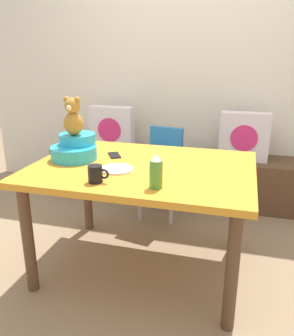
# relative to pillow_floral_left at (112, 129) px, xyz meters

# --- Properties ---
(ground_plane) EXTENTS (8.00, 8.00, 0.00)m
(ground_plane) POSITION_rel_pillow_floral_left_xyz_m (0.69, -1.23, -0.68)
(ground_plane) COLOR #8C7256
(back_wall) EXTENTS (4.40, 0.10, 2.60)m
(back_wall) POSITION_rel_pillow_floral_left_xyz_m (0.69, 0.29, 0.62)
(back_wall) COLOR silver
(back_wall) RESTS_ON ground_plane
(window_bench) EXTENTS (2.60, 0.44, 0.46)m
(window_bench) POSITION_rel_pillow_floral_left_xyz_m (0.69, 0.02, -0.45)
(window_bench) COLOR brown
(window_bench) RESTS_ON ground_plane
(pillow_floral_left) EXTENTS (0.44, 0.15, 0.44)m
(pillow_floral_left) POSITION_rel_pillow_floral_left_xyz_m (0.00, 0.00, 0.00)
(pillow_floral_left) COLOR silver
(pillow_floral_left) RESTS_ON window_bench
(pillow_floral_right) EXTENTS (0.44, 0.15, 0.44)m
(pillow_floral_right) POSITION_rel_pillow_floral_left_xyz_m (1.29, 0.00, 0.00)
(pillow_floral_right) COLOR silver
(pillow_floral_right) RESTS_ON window_bench
(book_stack) EXTENTS (0.20, 0.14, 0.05)m
(book_stack) POSITION_rel_pillow_floral_left_xyz_m (0.89, 0.02, -0.19)
(book_stack) COLOR #6C7957
(book_stack) RESTS_ON window_bench
(dining_table) EXTENTS (1.37, 1.01, 0.74)m
(dining_table) POSITION_rel_pillow_floral_left_xyz_m (0.69, -1.23, -0.03)
(dining_table) COLOR orange
(dining_table) RESTS_ON ground_plane
(highchair) EXTENTS (0.38, 0.49, 0.79)m
(highchair) POSITION_rel_pillow_floral_left_xyz_m (0.60, -0.42, -0.16)
(highchair) COLOR #2672B2
(highchair) RESTS_ON ground_plane
(infant_seat_teal) EXTENTS (0.30, 0.33, 0.16)m
(infant_seat_teal) POSITION_rel_pillow_floral_left_xyz_m (0.21, -1.21, 0.13)
(infant_seat_teal) COLOR #27A5C8
(infant_seat_teal) RESTS_ON dining_table
(teddy_bear) EXTENTS (0.13, 0.12, 0.25)m
(teddy_bear) POSITION_rel_pillow_floral_left_xyz_m (0.21, -1.21, 0.34)
(teddy_bear) COLOR #AA792B
(teddy_bear) RESTS_ON infant_seat_teal
(ketchup_bottle) EXTENTS (0.07, 0.07, 0.18)m
(ketchup_bottle) POSITION_rel_pillow_floral_left_xyz_m (0.86, -1.58, 0.15)
(ketchup_bottle) COLOR #4C8C33
(ketchup_bottle) RESTS_ON dining_table
(coffee_mug) EXTENTS (0.12, 0.08, 0.09)m
(coffee_mug) POSITION_rel_pillow_floral_left_xyz_m (0.52, -1.59, 0.11)
(coffee_mug) COLOR black
(coffee_mug) RESTS_ON dining_table
(dinner_plate_near) EXTENTS (0.20, 0.20, 0.01)m
(dinner_plate_near) POSITION_rel_pillow_floral_left_xyz_m (0.56, -1.36, 0.07)
(dinner_plate_near) COLOR white
(dinner_plate_near) RESTS_ON dining_table
(cell_phone) EXTENTS (0.13, 0.16, 0.01)m
(cell_phone) POSITION_rel_pillow_floral_left_xyz_m (0.44, -1.08, 0.06)
(cell_phone) COLOR black
(cell_phone) RESTS_ON dining_table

